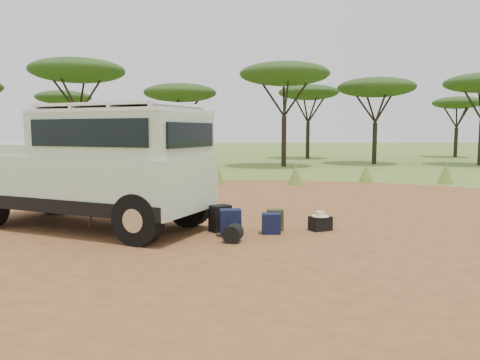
{
  "coord_description": "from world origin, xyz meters",
  "views": [
    {
      "loc": [
        -0.2,
        -9.3,
        2.09
      ],
      "look_at": [
        0.42,
        0.98,
        1.0
      ],
      "focal_mm": 35.0,
      "sensor_mm": 36.0,
      "label": 1
    }
  ],
  "objects": [
    {
      "name": "hard_case",
      "position": [
        2.06,
        0.22,
        0.15
      ],
      "size": [
        0.51,
        0.45,
        0.3
      ],
      "primitive_type": "cube",
      "rotation": [
        0.0,
        0.0,
        0.41
      ],
      "color": "black",
      "rests_on": "ground"
    },
    {
      "name": "backpack_navy",
      "position": [
        0.16,
        -0.19,
        0.27
      ],
      "size": [
        0.42,
        0.31,
        0.54
      ],
      "primitive_type": "cube",
      "rotation": [
        0.0,
        0.0,
        0.03
      ],
      "color": "#121439",
      "rests_on": "ground"
    },
    {
      "name": "grass_fringe",
      "position": [
        0.12,
        8.67,
        0.4
      ],
      "size": [
        36.6,
        1.6,
        0.9
      ],
      "color": "#597B2B",
      "rests_on": "ground"
    },
    {
      "name": "walking_staff",
      "position": [
        -2.59,
        0.33,
        0.78
      ],
      "size": [
        0.46,
        0.35,
        1.56
      ],
      "primitive_type": "cylinder",
      "rotation": [
        0.32,
        0.0,
        0.94
      ],
      "color": "brown",
      "rests_on": "ground"
    },
    {
      "name": "safari_vehicle",
      "position": [
        -2.7,
        0.8,
        1.26
      ],
      "size": [
        5.7,
        4.3,
        2.62
      ],
      "rotation": [
        0.0,
        0.0,
        -0.47
      ],
      "color": "beige",
      "rests_on": "ground"
    },
    {
      "name": "backpack_black",
      "position": [
        -0.03,
        0.28,
        0.27
      ],
      "size": [
        0.5,
        0.46,
        0.55
      ],
      "primitive_type": "cube",
      "rotation": [
        0.0,
        0.0,
        0.55
      ],
      "color": "black",
      "rests_on": "ground"
    },
    {
      "name": "duffel_navy",
      "position": [
        0.99,
        -0.03,
        0.21
      ],
      "size": [
        0.39,
        0.31,
        0.42
      ],
      "primitive_type": "cube",
      "rotation": [
        0.0,
        0.0,
        -0.07
      ],
      "color": "#121439",
      "rests_on": "ground"
    },
    {
      "name": "stuff_sack",
      "position": [
        0.19,
        -0.71,
        0.17
      ],
      "size": [
        0.42,
        0.42,
        0.34
      ],
      "primitive_type": "cylinder",
      "rotation": [
        1.57,
        0.0,
        -0.29
      ],
      "color": "black",
      "rests_on": "ground"
    },
    {
      "name": "backpack_olive",
      "position": [
        1.12,
        0.28,
        0.22
      ],
      "size": [
        0.33,
        0.25,
        0.45
      ],
      "primitive_type": "cube",
      "rotation": [
        0.0,
        0.0,
        0.05
      ],
      "color": "#373C1B",
      "rests_on": "ground"
    },
    {
      "name": "ground",
      "position": [
        0.0,
        0.0,
        0.0
      ],
      "size": [
        140.0,
        140.0,
        0.0
      ],
      "primitive_type": "plane",
      "color": "#597B2B",
      "rests_on": "ground"
    },
    {
      "name": "acacia_treeline",
      "position": [
        0.75,
        19.81,
        4.87
      ],
      "size": [
        46.7,
        13.2,
        6.26
      ],
      "color": "black",
      "rests_on": "ground"
    },
    {
      "name": "safari_hat",
      "position": [
        2.06,
        0.22,
        0.34
      ],
      "size": [
        0.36,
        0.36,
        0.11
      ],
      "color": "beige",
      "rests_on": "hard_case"
    },
    {
      "name": "dirt_clearing",
      "position": [
        0.0,
        0.0,
        0.0
      ],
      "size": [
        23.0,
        23.0,
        0.01
      ],
      "primitive_type": "cylinder",
      "color": "#935C30",
      "rests_on": "ground"
    }
  ]
}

